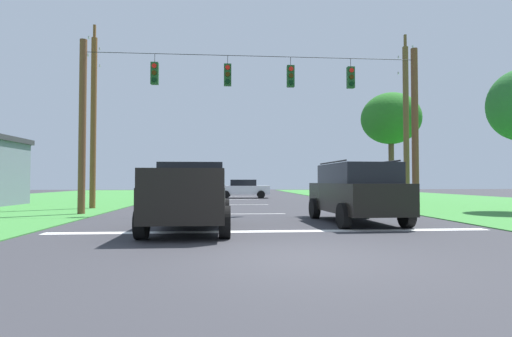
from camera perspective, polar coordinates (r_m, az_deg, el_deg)
The scene contains 15 objects.
ground_plane at distance 7.58m, azimuth 6.17°, elevation -12.47°, with size 120.00×120.00×0.00m, color #333338.
shoulder_grass_right at distance 27.45m, azimuth 31.02°, elevation -4.44°, with size 16.00×80.00×0.03m, color #3B8338.
stop_bar_stripe at distance 11.33m, azimuth 2.51°, elevation -8.89°, with size 12.44×0.45×0.01m, color white.
lane_dash_0 at distance 17.27m, azimuth 0.05°, elevation -6.45°, with size 0.15×2.50×0.01m, color white.
lane_dash_1 at distance 23.89m, azimuth -1.23°, elevation -5.16°, with size 0.15×2.50×0.01m, color white.
lane_dash_2 at distance 30.60m, azimuth -1.96°, elevation -4.42°, with size 0.15×2.50×0.01m, color white.
lane_dash_3 at distance 36.14m, azimuth -2.36°, elevation -4.01°, with size 0.15×2.50×0.01m, color white.
overhead_signal_span at distance 17.70m, azimuth -0.19°, elevation 7.20°, with size 14.89×0.31×7.43m.
pickup_truck at distance 11.87m, azimuth -9.27°, elevation -3.88°, with size 2.30×5.41×1.95m.
suv_black at distance 13.95m, azimuth 13.98°, elevation -3.15°, with size 2.37×4.87×2.05m.
distant_car_crossing_white at distance 33.21m, azimuth -1.78°, elevation -2.85°, with size 4.40×2.22×1.52m.
distant_car_oncoming at distance 27.61m, azimuth -12.90°, elevation -3.03°, with size 2.21×4.39×1.52m.
utility_pole_mid_right at distance 23.16m, azimuth 20.54°, elevation 6.26°, with size 0.30×1.89×9.33m.
utility_pole_near_left at distance 22.27m, azimuth -22.08°, elevation 6.79°, with size 0.29×1.92×9.45m.
tree_roadside_right at distance 28.62m, azimuth 18.61°, elevation 6.68°, with size 3.94×3.94×7.34m.
Camera 1 is at (-1.38, -7.32, 1.40)m, focal length 28.17 mm.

